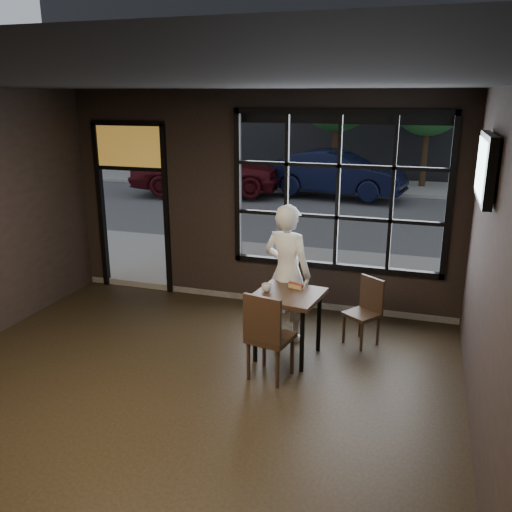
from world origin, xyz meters
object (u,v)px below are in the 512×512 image
(cafe_table, at_px, (288,325))
(navy_car, at_px, (336,173))
(man, at_px, (287,273))
(chair_near, at_px, (271,335))

(cafe_table, relative_size, navy_car, 0.20)
(navy_car, bearing_deg, cafe_table, -165.42)
(man, bearing_deg, chair_near, 110.42)
(man, height_order, navy_car, man)
(man, relative_size, navy_car, 0.43)
(cafe_table, bearing_deg, navy_car, 104.12)
(man, bearing_deg, navy_car, -68.52)
(cafe_table, distance_m, chair_near, 0.57)
(cafe_table, xyz_separation_m, chair_near, (-0.05, -0.56, 0.11))
(cafe_table, distance_m, navy_car, 10.88)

